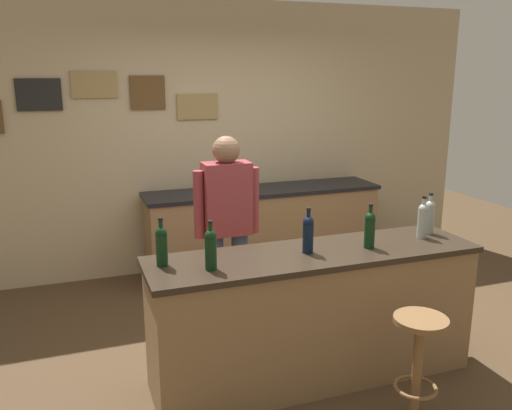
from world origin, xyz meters
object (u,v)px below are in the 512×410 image
object	(u,v)px
wine_glass_b	(231,179)
wine_bottle_e	(423,219)
bar_stool	(418,352)
wine_bottle_c	(308,233)
wine_bottle_a	(162,245)
wine_bottle_b	(211,248)
wine_bottle_f	(430,216)
wine_bottle_d	(370,228)
bartender	(227,224)
wine_glass_a	(202,182)

from	to	relation	value
wine_glass_b	wine_bottle_e	bearing A→B (deg)	-69.85
bar_stool	wine_bottle_c	bearing A→B (deg)	123.37
wine_bottle_a	wine_bottle_b	bearing A→B (deg)	-31.80
wine_bottle_c	wine_bottle_f	xyz separation A→B (m)	(1.02, 0.09, 0.00)
wine_bottle_b	bar_stool	bearing A→B (deg)	-27.22
wine_bottle_c	wine_bottle_d	world-z (taller)	same
bar_stool	wine_glass_b	xyz separation A→B (m)	(-0.29, 2.80, 0.55)
bartender	wine_bottle_e	world-z (taller)	bartender
bar_stool	wine_bottle_b	distance (m)	1.39
wine_bottle_c	wine_glass_b	world-z (taller)	wine_bottle_c
wine_bottle_f	wine_bottle_d	bearing A→B (deg)	-166.76
bartender	wine_bottle_d	xyz separation A→B (m)	(0.76, -0.82, 0.12)
bartender	wine_bottle_a	bearing A→B (deg)	-132.03
wine_bottle_f	bartender	bearing A→B (deg)	153.08
wine_bottle_f	wine_glass_a	size ratio (longest dim) A/B	1.97
bartender	wine_bottle_a	xyz separation A→B (m)	(-0.63, -0.69, 0.12)
bar_stool	wine_glass_b	bearing A→B (deg)	96.02
wine_bottle_c	wine_glass_a	bearing A→B (deg)	95.09
wine_bottle_e	wine_glass_b	bearing A→B (deg)	110.15
wine_bottle_c	wine_glass_a	size ratio (longest dim) A/B	1.97
wine_bottle_d	wine_bottle_f	world-z (taller)	same
wine_bottle_d	wine_bottle_e	world-z (taller)	same
bar_stool	wine_bottle_f	xyz separation A→B (m)	(0.59, 0.75, 0.60)
wine_bottle_c	wine_bottle_e	distance (m)	0.91
bartender	wine_glass_b	bearing A→B (deg)	71.45
bartender	wine_glass_a	xyz separation A→B (m)	(0.13, 1.33, 0.07)
wine_bottle_a	wine_bottle_e	xyz separation A→B (m)	(1.86, -0.06, 0.00)
bar_stool	wine_bottle_b	world-z (taller)	wine_bottle_b
wine_bottle_a	wine_glass_a	bearing A→B (deg)	69.40
bartender	wine_glass_a	size ratio (longest dim) A/B	10.45
wine_bottle_b	wine_bottle_d	size ratio (longest dim) A/B	1.00
wine_bottle_d	wine_bottle_c	bearing A→B (deg)	173.89
wine_bottle_b	wine_bottle_e	bearing A→B (deg)	3.82
wine_bottle_b	wine_bottle_d	bearing A→B (deg)	1.85
wine_bottle_c	wine_bottle_f	world-z (taller)	same
wine_bottle_a	wine_bottle_d	xyz separation A→B (m)	(1.38, -0.13, 0.00)
wine_bottle_a	wine_bottle_c	world-z (taller)	same
bartender	wine_bottle_f	xyz separation A→B (m)	(1.35, -0.68, 0.12)
bar_stool	wine_bottle_f	size ratio (longest dim) A/B	2.22
bartender	wine_glass_b	distance (m)	1.44
wine_bottle_e	wine_bottle_f	bearing A→B (deg)	31.67
wine_glass_a	wine_bottle_a	bearing A→B (deg)	-110.60
bartender	wine_bottle_b	xyz separation A→B (m)	(-0.36, -0.86, 0.12)
wine_bottle_d	wine_glass_b	distance (m)	2.21
wine_bottle_c	bar_stool	bearing A→B (deg)	-56.63
wine_bottle_d	wine_bottle_b	bearing A→B (deg)	-178.15
wine_bottle_b	wine_glass_a	world-z (taller)	wine_bottle_b
wine_bottle_c	wine_bottle_d	distance (m)	0.44
wine_glass_a	wine_bottle_e	bearing A→B (deg)	-62.10
wine_glass_a	wine_bottle_b	bearing A→B (deg)	-102.73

